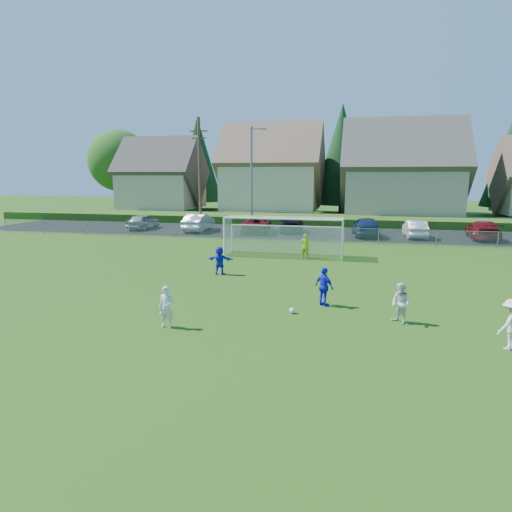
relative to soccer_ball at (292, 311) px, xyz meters
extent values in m
plane|color=#193D0C|center=(-2.28, -4.10, -0.11)|extent=(160.00, 160.00, 0.00)
plane|color=black|center=(-2.28, 23.40, -0.10)|extent=(60.00, 60.00, 0.00)
cube|color=#1E420F|center=(-2.28, 30.90, 0.29)|extent=(70.00, 6.00, 0.80)
sphere|color=white|center=(0.00, 0.00, 0.00)|extent=(0.22, 0.22, 0.22)
imported|color=silver|center=(-3.93, -2.50, 0.61)|extent=(0.54, 0.36, 1.44)
imported|color=silver|center=(3.83, -0.29, 0.61)|extent=(0.87, 0.89, 1.44)
imported|color=silver|center=(6.82, -2.03, 0.66)|extent=(1.13, 1.07, 1.54)
imported|color=#161FD1|center=(1.07, 1.27, 0.66)|extent=(0.94, 0.86, 1.55)
imported|color=#161FD1|center=(-4.63, 5.78, 0.62)|extent=(1.38, 0.48, 1.47)
imported|color=#A3CA17|center=(-0.89, 11.40, 0.65)|extent=(0.60, 0.44, 1.51)
imported|color=gray|center=(-17.41, 22.75, 0.60)|extent=(1.86, 4.23, 1.42)
imported|color=silver|center=(-11.85, 22.51, 0.67)|extent=(1.74, 4.76, 1.56)
imported|color=maroon|center=(-6.55, 22.85, 0.60)|extent=(3.05, 5.42, 1.43)
imported|color=black|center=(-3.54, 23.53, 0.58)|extent=(2.35, 4.89, 1.37)
imported|color=#15264B|center=(2.85, 22.23, 0.71)|extent=(2.39, 4.98, 1.64)
imported|color=silver|center=(6.72, 22.37, 0.59)|extent=(1.69, 4.31, 1.40)
imported|color=maroon|center=(11.87, 22.52, 0.63)|extent=(2.40, 5.21, 1.47)
cylinder|color=white|center=(-5.93, 10.90, 1.11)|extent=(0.12, 0.12, 2.44)
cylinder|color=white|center=(1.37, 10.90, 1.11)|extent=(0.12, 0.12, 2.44)
cylinder|color=white|center=(-2.28, 10.90, 2.33)|extent=(7.30, 0.12, 0.12)
cylinder|color=white|center=(-5.93, 12.70, 0.79)|extent=(0.08, 0.08, 1.80)
cylinder|color=white|center=(1.37, 12.70, 0.79)|extent=(0.08, 0.08, 1.80)
cylinder|color=white|center=(-2.28, 12.70, 1.69)|extent=(7.30, 0.08, 0.08)
cube|color=silver|center=(-2.28, 12.70, 0.79)|extent=(7.30, 0.02, 1.80)
cube|color=silver|center=(-5.93, 11.80, 1.11)|extent=(0.02, 1.80, 2.44)
cube|color=silver|center=(1.37, 11.80, 1.11)|extent=(0.02, 1.80, 2.44)
cube|color=silver|center=(-2.28, 11.80, 2.33)|extent=(7.30, 1.80, 0.02)
cube|color=gray|center=(-2.28, 17.90, 1.06)|extent=(52.00, 0.03, 0.03)
cube|color=gray|center=(-2.28, 17.90, 0.49)|extent=(52.00, 0.02, 1.14)
cylinder|color=gray|center=(-28.28, 17.90, 0.49)|extent=(0.06, 0.06, 1.20)
cylinder|color=gray|center=(-2.28, 17.90, 0.49)|extent=(0.06, 0.06, 1.20)
cylinder|color=slate|center=(-6.78, 21.90, 4.39)|extent=(0.18, 0.18, 9.00)
cylinder|color=slate|center=(-6.28, 21.90, 8.69)|extent=(1.20, 0.12, 0.12)
cube|color=slate|center=(-5.68, 21.90, 8.64)|extent=(0.36, 0.18, 0.12)
cylinder|color=#473321|center=(-11.78, 22.90, 4.89)|extent=(0.26, 0.26, 10.00)
cube|color=#473321|center=(-11.78, 22.90, 8.69)|extent=(1.60, 0.10, 0.10)
cube|color=#473321|center=(-11.78, 22.90, 8.09)|extent=(1.30, 0.10, 0.10)
cube|color=tan|center=(-22.28, 37.90, 2.94)|extent=(9.00, 8.00, 4.50)
pyramid|color=#423D38|center=(-22.28, 37.90, 9.60)|extent=(9.90, 8.80, 4.41)
cube|color=#C6B58E|center=(-8.28, 38.90, 3.44)|extent=(11.00, 9.00, 5.50)
pyramid|color=brown|center=(-8.28, 38.90, 11.15)|extent=(12.10, 9.90, 4.96)
cube|color=tan|center=(6.72, 37.90, 3.19)|extent=(12.00, 10.00, 5.00)
pyramid|color=#4C473F|center=(6.72, 37.90, 11.21)|extent=(13.20, 11.00, 5.52)
cylinder|color=#382616|center=(-30.28, 41.90, 1.87)|extent=(0.36, 0.36, 3.96)
sphere|color=#2B5B19|center=(-30.28, 41.90, 6.71)|extent=(8.36, 8.36, 8.36)
cylinder|color=#382616|center=(-20.28, 45.90, 0.49)|extent=(0.30, 0.30, 1.20)
cone|color=#143819|center=(-20.28, 45.90, 6.94)|extent=(6.76, 6.76, 11.70)
cylinder|color=#382616|center=(-10.28, 46.90, 0.49)|extent=(0.30, 0.30, 1.20)
cone|color=#143819|center=(-10.28, 46.90, 6.49)|extent=(6.24, 6.24, 10.80)
cylinder|color=#382616|center=(-0.28, 43.90, 0.49)|extent=(0.30, 0.30, 1.20)
cone|color=#143819|center=(-0.28, 43.90, 7.39)|extent=(7.28, 7.28, 12.60)
cylinder|color=#382616|center=(9.72, 45.90, 1.87)|extent=(0.36, 0.36, 3.96)
sphere|color=#2B5B19|center=(9.72, 45.90, 6.71)|extent=(8.36, 8.36, 8.36)
cylinder|color=#382616|center=(19.72, 43.90, 0.49)|extent=(0.30, 0.30, 1.20)
camera|label=1|loc=(2.33, -16.28, 5.07)|focal=32.00mm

